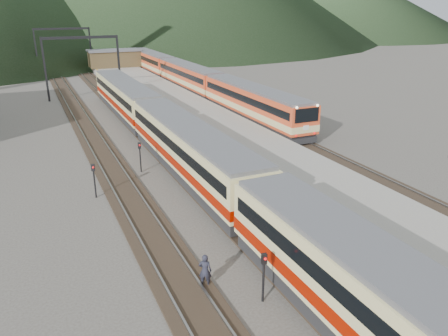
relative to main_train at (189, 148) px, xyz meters
name	(u,v)px	position (x,y,z in m)	size (l,w,h in m)	color
track_main	(134,121)	(0.00, 17.16, -2.00)	(2.60, 200.00, 0.23)	black
track_far	(86,126)	(-5.00, 17.16, -2.00)	(2.60, 200.00, 0.23)	black
track_second	(232,111)	(11.50, 17.16, -2.00)	(2.60, 200.00, 0.23)	black
platform	(190,116)	(5.60, 15.16, -1.57)	(8.00, 100.00, 1.00)	gray
gantry_near	(82,55)	(-2.85, 32.16, 3.52)	(9.55, 0.25, 8.00)	black
gantry_far	(63,42)	(-2.85, 57.16, 3.52)	(9.55, 0.25, 8.00)	black
station_shed	(115,58)	(5.60, 55.16, 0.50)	(9.40, 4.40, 3.10)	#4D3E25
main_train	(189,148)	(0.00, 0.00, 0.00)	(3.01, 61.67, 3.67)	#D1C684
second_train	(189,77)	(11.50, 31.59, -0.09)	(2.86, 58.72, 3.49)	#D34824
short_signal_a	(264,271)	(-2.25, -14.93, -0.60)	(0.24, 0.18, 2.27)	black
short_signal_b	(140,153)	(-3.08, 2.07, -0.60)	(0.26, 0.22, 2.27)	black
short_signal_c	(94,176)	(-6.88, -1.28, -0.60)	(0.26, 0.22, 2.27)	black
worker	(205,271)	(-4.03, -12.96, -1.27)	(0.58, 0.38, 1.58)	#21222F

